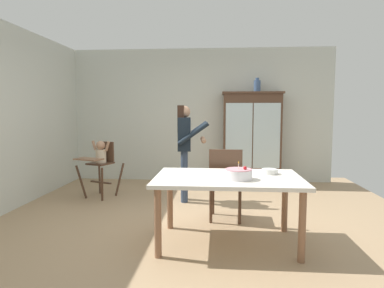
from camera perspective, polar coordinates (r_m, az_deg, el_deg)
ground_plane at (r=4.50m, az=-0.57°, el=-13.02°), size 6.24×6.24×0.00m
wall_back at (r=6.89m, az=1.36°, el=4.89°), size 5.32×0.06×2.70m
china_cabinet at (r=6.67m, az=10.13°, el=1.00°), size 1.17×0.48×1.81m
ceramic_vase at (r=6.68m, az=11.08°, el=9.74°), size 0.13×0.13×0.27m
high_chair_with_toddler at (r=5.76m, az=-15.38°, el=-2.40°), size 0.74×0.82×0.95m
adult_person at (r=5.29m, az=-1.24°, el=0.52°), size 0.53×0.51×1.53m
dining_table at (r=3.64m, az=6.15°, el=-6.86°), size 1.56×1.01×0.74m
birthday_cake at (r=3.48m, az=7.95°, el=-5.11°), size 0.28×0.28×0.19m
serving_bowl at (r=3.84m, az=13.13°, el=-4.59°), size 0.18×0.18×0.05m
dining_chair_far_side at (r=4.37m, az=5.78°, el=-6.07°), size 0.47×0.47×0.96m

